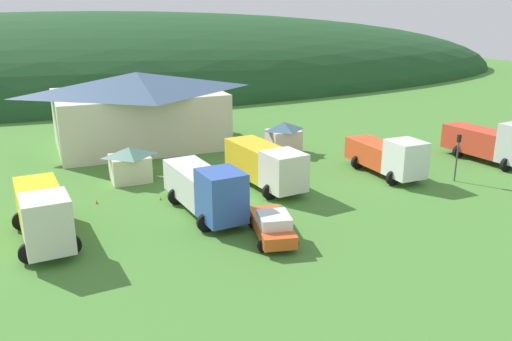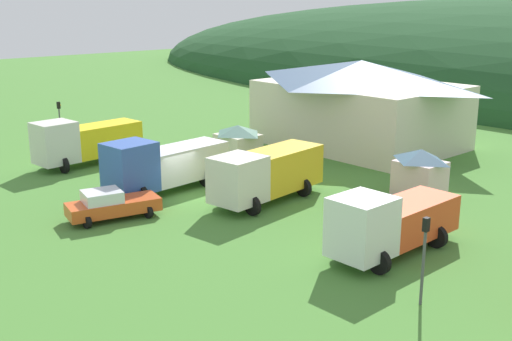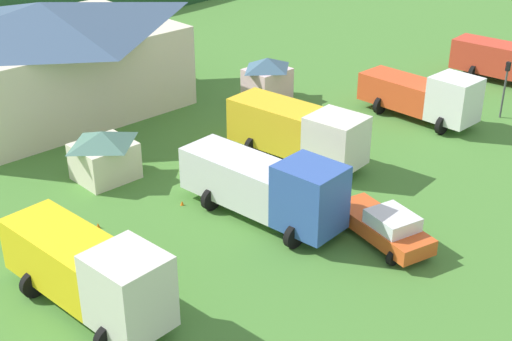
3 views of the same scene
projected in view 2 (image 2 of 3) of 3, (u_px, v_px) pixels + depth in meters
The scene contains 13 objects.
ground_plane at pixel (188, 197), 38.36m from camera, with size 200.00×200.00×0.00m, color #477F33.
depot_building at pixel (360, 102), 51.10m from camera, with size 15.99×11.65×6.90m.
play_shed_cream at pixel (238, 142), 46.86m from camera, with size 3.07×2.75×2.63m.
play_shed_pink at pixel (420, 171), 38.36m from camera, with size 2.88×2.48×2.86m.
flatbed_truck_yellow at pixel (84, 140), 45.40m from camera, with size 3.45×8.04×3.43m.
box_truck_blue at pixel (162, 164), 38.81m from camera, with size 3.57×8.53×3.53m.
heavy_rig_striped at pixel (265, 172), 36.97m from camera, with size 3.80×8.06×3.16m.
heavy_rig_white at pixel (389, 222), 29.16m from camera, with size 3.16×7.55×3.24m.
service_pickup_orange at pixel (111, 205), 34.24m from camera, with size 2.99×5.22×1.66m.
traffic_light_west at pixel (60, 119), 50.78m from camera, with size 0.20×0.32×3.68m.
traffic_light_east at pixel (424, 251), 24.21m from camera, with size 0.20×0.32×3.59m.
traffic_cone_near_pickup at pixel (170, 161), 46.78m from camera, with size 0.36×0.36×0.52m, color orange.
traffic_cone_mid_row at pixel (193, 174), 43.23m from camera, with size 0.36×0.36×0.46m, color orange.
Camera 2 is at (29.91, -21.54, 11.54)m, focal length 44.38 mm.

